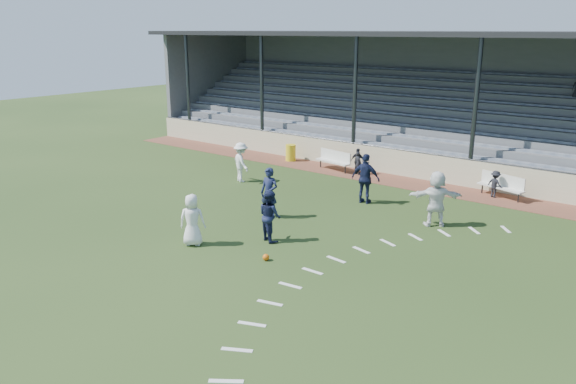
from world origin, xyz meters
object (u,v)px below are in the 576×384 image
object	(u,v)px
player_white_lead	(192,220)
bench_right	(502,184)
bench_left	(334,159)
trash_bin	(291,153)
player_navy_lead	(269,193)
football	(266,257)

from	to	relation	value
player_white_lead	bench_right	bearing A→B (deg)	-152.07
bench_left	trash_bin	bearing A→B (deg)	-174.29
bench_left	bench_right	distance (m)	8.04
player_white_lead	bench_left	bearing A→B (deg)	-114.33
bench_right	player_navy_lead	distance (m)	9.86
bench_left	player_white_lead	xyz separation A→B (m)	(1.95, -11.17, 0.26)
trash_bin	bench_left	bearing A→B (deg)	-5.33
bench_left	football	bearing A→B (deg)	-55.56
football	player_navy_lead	world-z (taller)	player_navy_lead
player_white_lead	football	bearing A→B (deg)	155.55
bench_left	football	distance (m)	11.67
bench_left	bench_right	xyz separation A→B (m)	(8.03, 0.35, 0.00)
player_navy_lead	bench_right	bearing A→B (deg)	44.16
bench_left	player_white_lead	distance (m)	11.34
bench_right	trash_bin	xyz separation A→B (m)	(-10.95, -0.08, -0.14)
bench_right	football	world-z (taller)	bench_right
player_navy_lead	bench_left	bearing A→B (deg)	96.73
football	trash_bin	bearing A→B (deg)	124.54
bench_left	player_white_lead	world-z (taller)	player_white_lead
bench_right	player_white_lead	bearing A→B (deg)	-101.67
player_white_lead	player_navy_lead	distance (m)	3.64
trash_bin	football	xyz separation A→B (m)	(7.55, -10.98, -0.35)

